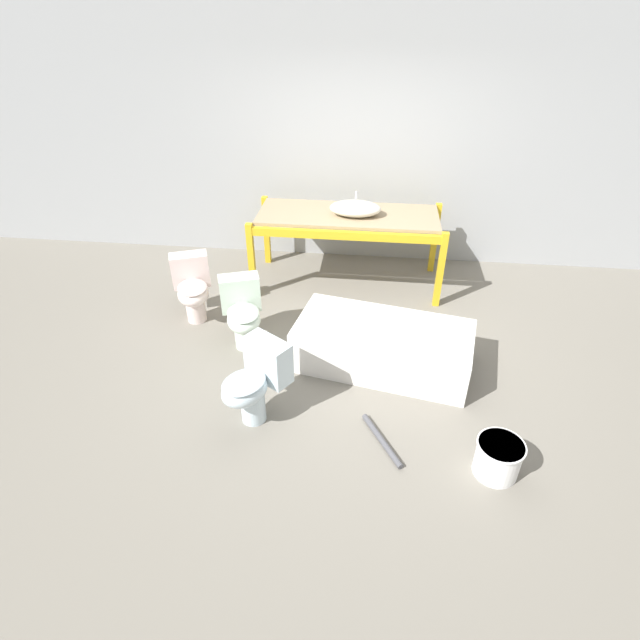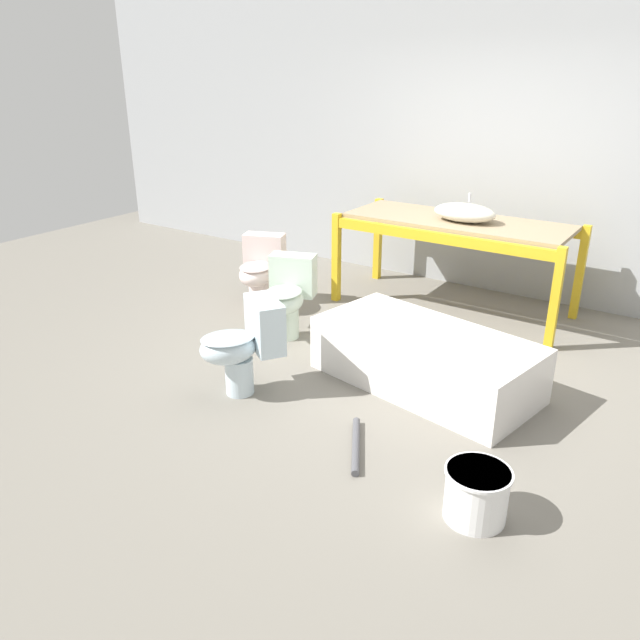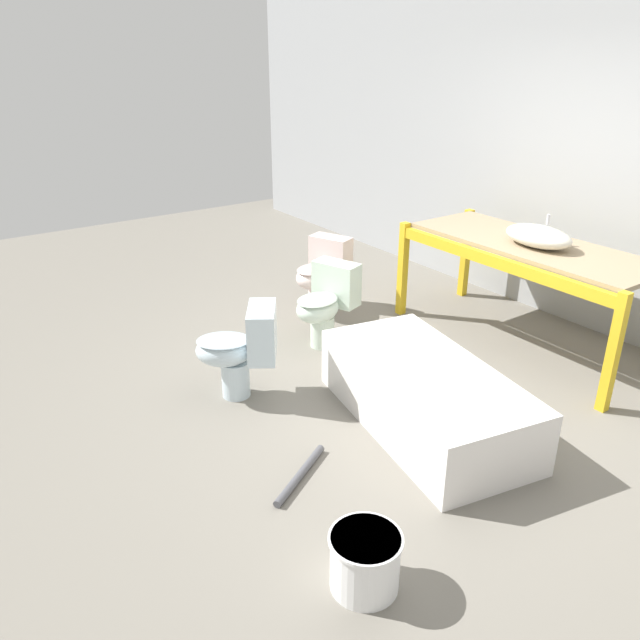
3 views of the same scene
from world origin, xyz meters
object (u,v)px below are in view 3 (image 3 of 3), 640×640
at_px(bathtub_main, 425,391).
at_px(bucket_white, 365,560).
at_px(sink_basin, 538,236).
at_px(toilet_far, 326,302).
at_px(toilet_near, 240,348).
at_px(toilet_extra, 322,272).

xyz_separation_m(bathtub_main, bucket_white, (0.85, -1.19, -0.09)).
height_order(bathtub_main, bucket_white, bathtub_main).
height_order(sink_basin, toilet_far, sink_basin).
bearing_deg(sink_basin, toilet_far, -126.85).
relative_size(sink_basin, toilet_near, 0.83).
distance_m(toilet_far, toilet_extra, 0.76).
height_order(sink_basin, toilet_near, sink_basin).
xyz_separation_m(sink_basin, bucket_white, (1.22, -2.70, -0.81)).
height_order(bathtub_main, toilet_near, toilet_near).
distance_m(sink_basin, bathtub_main, 1.71).
bearing_deg(bathtub_main, toilet_extra, 175.00).
bearing_deg(toilet_extra, bathtub_main, -37.34).
xyz_separation_m(sink_basin, toilet_near, (-0.65, -2.32, -0.58)).
relative_size(bathtub_main, toilet_near, 2.52).
relative_size(toilet_far, toilet_extra, 1.00).
distance_m(bathtub_main, toilet_extra, 2.09).
bearing_deg(bucket_white, sink_basin, 114.36).
distance_m(toilet_extra, bucket_white, 3.37).
height_order(toilet_near, bucket_white, toilet_near).
bearing_deg(bucket_white, toilet_near, 168.66).
bearing_deg(bathtub_main, bucket_white, -43.32).
relative_size(toilet_extra, bucket_white, 1.97).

